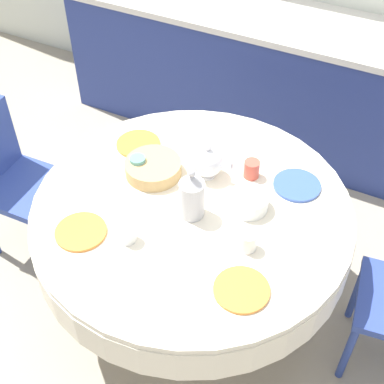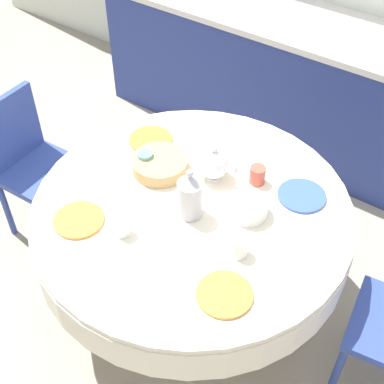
# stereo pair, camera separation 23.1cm
# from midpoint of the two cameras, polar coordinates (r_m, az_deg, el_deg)

# --- Properties ---
(ground_plane) EXTENTS (12.00, 12.00, 0.00)m
(ground_plane) POSITION_cam_midpoint_polar(r_m,az_deg,el_deg) (2.94, 2.30, -11.47)
(ground_plane) COLOR #9E937F
(kitchen_counter) EXTENTS (3.24, 0.64, 0.91)m
(kitchen_counter) POSITION_cam_midpoint_polar(r_m,az_deg,el_deg) (3.65, 16.04, 9.75)
(kitchen_counter) COLOR navy
(kitchen_counter) RESTS_ON ground_plane
(dining_table) EXTENTS (1.44, 1.44, 0.73)m
(dining_table) POSITION_cam_midpoint_polar(r_m,az_deg,el_deg) (2.46, 2.70, -3.47)
(dining_table) COLOR tan
(dining_table) RESTS_ON ground_plane
(chair_right) EXTENTS (0.42, 0.42, 0.86)m
(chair_right) POSITION_cam_midpoint_polar(r_m,az_deg,el_deg) (3.05, -14.72, 3.13)
(chair_right) COLOR #2D428E
(chair_right) RESTS_ON ground_plane
(plate_near_left) EXTENTS (0.22, 0.22, 0.01)m
(plate_near_left) POSITION_cam_midpoint_polar(r_m,az_deg,el_deg) (2.32, -9.22, -3.11)
(plate_near_left) COLOR orange
(plate_near_left) RESTS_ON dining_table
(cup_near_left) EXTENTS (0.07, 0.07, 0.09)m
(cup_near_left) POSITION_cam_midpoint_polar(r_m,az_deg,el_deg) (2.23, -4.58, -3.75)
(cup_near_left) COLOR white
(cup_near_left) RESTS_ON dining_table
(plate_near_right) EXTENTS (0.22, 0.22, 0.01)m
(plate_near_right) POSITION_cam_midpoint_polar(r_m,az_deg,el_deg) (2.07, 6.75, -10.98)
(plate_near_right) COLOR orange
(plate_near_right) RESTS_ON dining_table
(cup_near_right) EXTENTS (0.07, 0.07, 0.09)m
(cup_near_right) POSITION_cam_midpoint_polar(r_m,az_deg,el_deg) (2.17, 8.12, -5.96)
(cup_near_right) COLOR white
(cup_near_right) RESTS_ON dining_table
(plate_far_left) EXTENTS (0.22, 0.22, 0.01)m
(plate_far_left) POSITION_cam_midpoint_polar(r_m,az_deg,el_deg) (2.70, -1.97, 5.48)
(plate_far_left) COLOR orange
(plate_far_left) RESTS_ON dining_table
(cup_far_left) EXTENTS (0.07, 0.07, 0.09)m
(cup_far_left) POSITION_cam_midpoint_polar(r_m,az_deg,el_deg) (2.52, -2.38, 3.30)
(cup_far_left) COLOR #5BA39E
(cup_far_left) RESTS_ON dining_table
(plate_far_right) EXTENTS (0.22, 0.22, 0.01)m
(plate_far_right) POSITION_cam_midpoint_polar(r_m,az_deg,el_deg) (2.47, 14.27, -0.51)
(plate_far_right) COLOR #3856AD
(plate_far_right) RESTS_ON dining_table
(cup_far_right) EXTENTS (0.07, 0.07, 0.09)m
(cup_far_right) POSITION_cam_midpoint_polar(r_m,az_deg,el_deg) (2.48, 9.66, 1.68)
(cup_far_right) COLOR #CC4C3D
(cup_far_right) RESTS_ON dining_table
(coffee_carafe) EXTENTS (0.11, 0.11, 0.25)m
(coffee_carafe) POSITION_cam_midpoint_polar(r_m,az_deg,el_deg) (2.26, 2.72, -0.53)
(coffee_carafe) COLOR #B2B2B7
(coffee_carafe) RESTS_ON dining_table
(teapot) EXTENTS (0.20, 0.14, 0.19)m
(teapot) POSITION_cam_midpoint_polar(r_m,az_deg,el_deg) (2.45, 5.04, 2.89)
(teapot) COLOR white
(teapot) RESTS_ON dining_table
(bread_basket) EXTENTS (0.27, 0.27, 0.07)m
(bread_basket) POSITION_cam_midpoint_polar(r_m,az_deg,el_deg) (2.51, -0.81, 2.82)
(bread_basket) COLOR tan
(bread_basket) RESTS_ON dining_table
(fruit_bowl) EXTENTS (0.17, 0.17, 0.07)m
(fruit_bowl) POSITION_cam_midpoint_polar(r_m,az_deg,el_deg) (2.33, 8.85, -1.78)
(fruit_bowl) COLOR silver
(fruit_bowl) RESTS_ON dining_table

